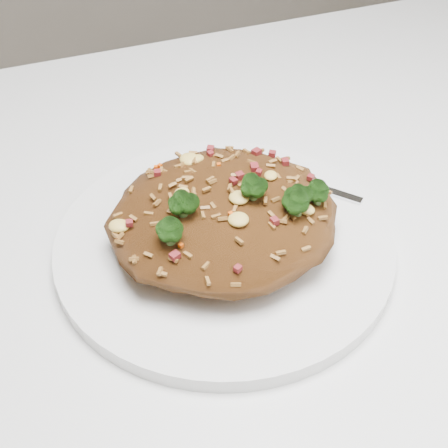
{
  "coord_description": "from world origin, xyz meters",
  "views": [
    {
      "loc": [
        -0.22,
        -0.36,
        1.13
      ],
      "look_at": [
        -0.08,
        0.0,
        0.78
      ],
      "focal_mm": 50.0,
      "sensor_mm": 36.0,
      "label": 1
    }
  ],
  "objects_px": {
    "fried_rice": "(225,209)",
    "plate": "(224,243)",
    "fork": "(288,178)",
    "dining_table": "(300,293)"
  },
  "relations": [
    {
      "from": "fried_rice",
      "to": "plate",
      "type": "bearing_deg",
      "value": 122.01
    },
    {
      "from": "dining_table",
      "to": "plate",
      "type": "relative_size",
      "value": 4.17
    },
    {
      "from": "dining_table",
      "to": "fork",
      "type": "xyz_separation_m",
      "value": [
        0.0,
        0.05,
        0.11
      ]
    },
    {
      "from": "dining_table",
      "to": "plate",
      "type": "height_order",
      "value": "plate"
    },
    {
      "from": "plate",
      "to": "fried_rice",
      "type": "xyz_separation_m",
      "value": [
        0.0,
        -0.0,
        0.04
      ]
    },
    {
      "from": "fried_rice",
      "to": "fork",
      "type": "height_order",
      "value": "fried_rice"
    },
    {
      "from": "plate",
      "to": "fork",
      "type": "relative_size",
      "value": 2.15
    },
    {
      "from": "fried_rice",
      "to": "fork",
      "type": "distance_m",
      "value": 0.1
    },
    {
      "from": "fried_rice",
      "to": "fork",
      "type": "relative_size",
      "value": 1.43
    },
    {
      "from": "plate",
      "to": "fried_rice",
      "type": "distance_m",
      "value": 0.04
    }
  ]
}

